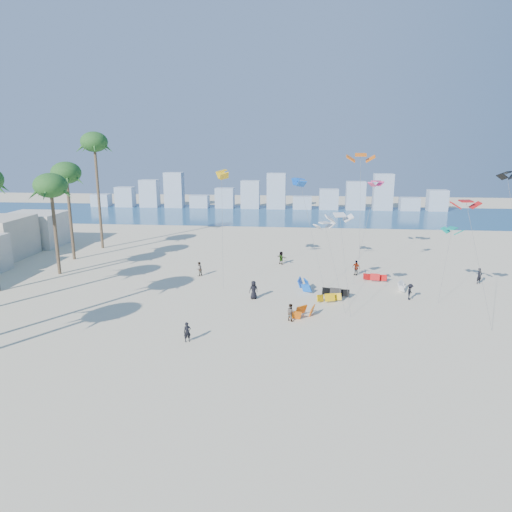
{
  "coord_description": "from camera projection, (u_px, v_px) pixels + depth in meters",
  "views": [
    {
      "loc": [
        7.27,
        -27.71,
        15.32
      ],
      "look_at": [
        3.0,
        16.0,
        4.5
      ],
      "focal_mm": 32.31,
      "sensor_mm": 36.0,
      "label": 1
    }
  ],
  "objects": [
    {
      "name": "palm_row",
      "position": [
        8.0,
        178.0,
        45.97
      ],
      "size": [
        9.0,
        44.8,
        16.88
      ],
      "color": "brown",
      "rests_on": "ground"
    },
    {
      "name": "ground",
      "position": [
        189.0,
        376.0,
        31.13
      ],
      "size": [
        220.0,
        220.0,
        0.0
      ],
      "primitive_type": "plane",
      "color": "beige",
      "rests_on": "ground"
    },
    {
      "name": "flying_kites",
      "position": [
        350.0,
        181.0,
        50.15
      ],
      "size": [
        36.09,
        20.9,
        14.61
      ],
      "color": "silver",
      "rests_on": "ground"
    },
    {
      "name": "kitesurfer_mid",
      "position": [
        290.0,
        312.0,
        40.6
      ],
      "size": [
        0.97,
        0.94,
        1.57
      ],
      "primitive_type": "imported",
      "rotation": [
        0.0,
        0.0,
        2.48
      ],
      "color": "gray",
      "rests_on": "ground"
    },
    {
      "name": "kitesurfer_near",
      "position": [
        187.0,
        332.0,
        36.29
      ],
      "size": [
        0.69,
        0.6,
        1.61
      ],
      "primitive_type": "imported",
      "rotation": [
        0.0,
        0.0,
        0.44
      ],
      "color": "black",
      "rests_on": "ground"
    },
    {
      "name": "distant_skyline",
      "position": [
        265.0,
        196.0,
        109.74
      ],
      "size": [
        85.0,
        3.0,
        8.4
      ],
      "color": "#9EADBF",
      "rests_on": "ground"
    },
    {
      "name": "grounded_kites",
      "position": [
        335.0,
        292.0,
        47.22
      ],
      "size": [
        13.1,
        13.63,
        1.02
      ],
      "color": "#D85A0B",
      "rests_on": "ground"
    },
    {
      "name": "kitesurfers_far",
      "position": [
        314.0,
        274.0,
        52.27
      ],
      "size": [
        32.67,
        15.1,
        1.88
      ],
      "color": "black",
      "rests_on": "ground"
    },
    {
      "name": "ocean",
      "position": [
        267.0,
        215.0,
        100.7
      ],
      "size": [
        220.0,
        220.0,
        0.0
      ],
      "primitive_type": "plane",
      "color": "navy",
      "rests_on": "ground"
    }
  ]
}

